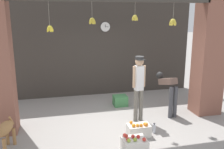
{
  "coord_description": "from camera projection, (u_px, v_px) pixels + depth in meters",
  "views": [
    {
      "loc": [
        -1.43,
        -5.6,
        2.72
      ],
      "look_at": [
        0.0,
        0.39,
        1.23
      ],
      "focal_mm": 40.0,
      "sensor_mm": 36.0,
      "label": 1
    }
  ],
  "objects": [
    {
      "name": "ground_plane",
      "position": [
        116.0,
        126.0,
        6.26
      ],
      "size": [
        60.0,
        60.0,
        0.0
      ],
      "primitive_type": "plane",
      "color": "gray"
    },
    {
      "name": "dog",
      "position": [
        4.0,
        131.0,
        4.99
      ],
      "size": [
        0.39,
        0.88,
        0.66
      ],
      "rotation": [
        0.0,
        0.0,
        -1.82
      ],
      "color": "#9E7042",
      "rests_on": "ground_plane"
    },
    {
      "name": "shop_pillar_right",
      "position": [
        209.0,
        56.0,
        6.77
      ],
      "size": [
        0.7,
        0.6,
        3.24
      ],
      "primitive_type": "cube",
      "color": "brown",
      "rests_on": "ground_plane"
    },
    {
      "name": "shop_back_wall",
      "position": [
        96.0,
        48.0,
        8.4
      ],
      "size": [
        6.67,
        0.12,
        3.24
      ],
      "primitive_type": "cube",
      "color": "#38332D",
      "rests_on": "ground_plane"
    },
    {
      "name": "shopkeeper",
      "position": [
        139.0,
        83.0,
        6.32
      ],
      "size": [
        0.34,
        0.28,
        1.71
      ],
      "rotation": [
        0.0,
        0.0,
        3.21
      ],
      "color": "#6B665B",
      "rests_on": "ground_plane"
    },
    {
      "name": "fruit_crate_apples",
      "position": [
        134.0,
        145.0,
        5.05
      ],
      "size": [
        0.48,
        0.41,
        0.35
      ],
      "color": "silver",
      "rests_on": "ground_plane"
    },
    {
      "name": "water_bottle",
      "position": [
        154.0,
        128.0,
        5.86
      ],
      "size": [
        0.07,
        0.07,
        0.24
      ],
      "color": "silver",
      "rests_on": "ground_plane"
    },
    {
      "name": "worker_stooping",
      "position": [
        168.0,
        88.0,
        6.82
      ],
      "size": [
        0.33,
        0.85,
        1.12
      ],
      "rotation": [
        0.0,
        0.0,
        0.15
      ],
      "color": "#424247",
      "rests_on": "ground_plane"
    },
    {
      "name": "fruit_crate_oranges",
      "position": [
        139.0,
        130.0,
        5.69
      ],
      "size": [
        0.51,
        0.33,
        0.35
      ],
      "color": "silver",
      "rests_on": "ground_plane"
    },
    {
      "name": "wall_clock",
      "position": [
        105.0,
        27.0,
        8.23
      ],
      "size": [
        0.33,
        0.03,
        0.33
      ],
      "color": "black"
    },
    {
      "name": "produce_box_green",
      "position": [
        120.0,
        101.0,
        7.61
      ],
      "size": [
        0.41,
        0.36,
        0.31
      ],
      "primitive_type": "cube",
      "color": "#42844C",
      "rests_on": "ground_plane"
    }
  ]
}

